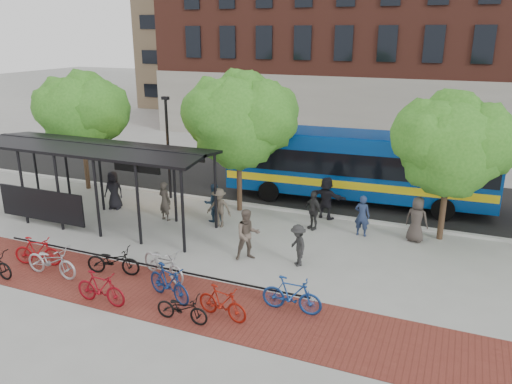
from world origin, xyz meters
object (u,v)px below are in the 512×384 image
at_px(pedestrian_2, 214,203).
at_px(pedestrian_7, 362,216).
at_px(pedestrian_0, 114,190).
at_px(lamp_post_left, 168,145).
at_px(bike_4, 113,261).
at_px(bus, 357,163).
at_px(bike_9, 222,302).
at_px(pedestrian_1, 165,201).
at_px(pedestrian_8, 248,235).
at_px(tree_a, 82,110).
at_px(pedestrian_5, 326,198).
at_px(pedestrian_6, 417,219).
at_px(tree_c, 454,142).
at_px(tree_b, 241,117).
at_px(pedestrian_3, 219,208).
at_px(bike_2, 51,261).
at_px(bus_shelter, 94,156).
at_px(pedestrian_9, 298,245).
at_px(bike_1, 37,251).
at_px(bike_8, 182,308).
at_px(bike_11, 292,295).
at_px(bike_5, 101,288).
at_px(bike_7, 169,283).
at_px(bike_6, 163,263).
at_px(pedestrian_4, 313,210).

xyz_separation_m(pedestrian_2, pedestrian_7, (6.42, 0.88, 0.00)).
relative_size(pedestrian_0, pedestrian_2, 1.06).
distance_m(lamp_post_left, pedestrian_7, 10.20).
bearing_deg(bike_4, bus, -42.19).
relative_size(bike_9, pedestrian_1, 0.96).
bearing_deg(pedestrian_8, tree_a, 120.20).
distance_m(pedestrian_5, pedestrian_6, 4.17).
height_order(tree_c, pedestrian_7, tree_c).
relative_size(tree_b, pedestrian_3, 3.72).
bearing_deg(pedestrian_0, bike_2, -81.05).
relative_size(bus_shelter, pedestrian_8, 5.45).
distance_m(pedestrian_5, pedestrian_7, 2.34).
height_order(pedestrian_0, pedestrian_7, pedestrian_0).
xyz_separation_m(bike_2, pedestrian_9, (7.60, 4.06, 0.22)).
distance_m(bus_shelter, pedestrian_8, 7.95).
distance_m(bike_1, pedestrian_9, 9.41).
relative_size(bus, bike_2, 6.05).
bearing_deg(pedestrian_3, pedestrian_9, -28.29).
xyz_separation_m(bike_2, bike_8, (5.63, -0.75, -0.12)).
height_order(bike_1, bike_8, bike_1).
relative_size(bike_4, pedestrian_7, 1.10).
height_order(lamp_post_left, pedestrian_5, lamp_post_left).
distance_m(pedestrian_6, pedestrian_7, 2.14).
bearing_deg(bike_9, pedestrian_6, -20.02).
height_order(bike_11, pedestrian_6, pedestrian_6).
height_order(tree_c, bike_8, tree_c).
height_order(lamp_post_left, pedestrian_0, lamp_post_left).
distance_m(tree_b, pedestrian_9, 7.27).
height_order(bus_shelter, pedestrian_8, bus_shelter).
bearing_deg(lamp_post_left, bike_5, -70.00).
xyz_separation_m(bike_7, pedestrian_9, (3.00, 3.88, 0.20)).
height_order(pedestrian_6, pedestrian_9, pedestrian_6).
bearing_deg(bike_6, pedestrian_3, 25.13).
relative_size(pedestrian_0, pedestrian_5, 0.95).
bearing_deg(bike_7, pedestrian_0, 68.03).
xyz_separation_m(lamp_post_left, pedestrian_9, (8.36, -4.84, -1.97)).
bearing_deg(bus, lamp_post_left, -164.38).
relative_size(lamp_post_left, pedestrian_1, 2.87).
bearing_deg(bike_11, pedestrian_9, 14.11).
bearing_deg(pedestrian_6, pedestrian_9, 59.63).
bearing_deg(pedestrian_9, pedestrian_5, 145.12).
bearing_deg(bike_8, pedestrian_1, 34.51).
distance_m(lamp_post_left, bike_8, 11.81).
bearing_deg(tree_c, bus_shelter, -164.94).
bearing_deg(pedestrian_7, pedestrian_6, -168.70).
bearing_deg(pedestrian_2, bike_8, 67.87).
distance_m(tree_b, pedestrian_4, 5.33).
xyz_separation_m(bike_1, bike_2, (1.10, -0.46, 0.02)).
height_order(bike_6, pedestrian_3, pedestrian_3).
xyz_separation_m(bike_7, pedestrian_0, (-6.98, 6.33, 0.34)).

